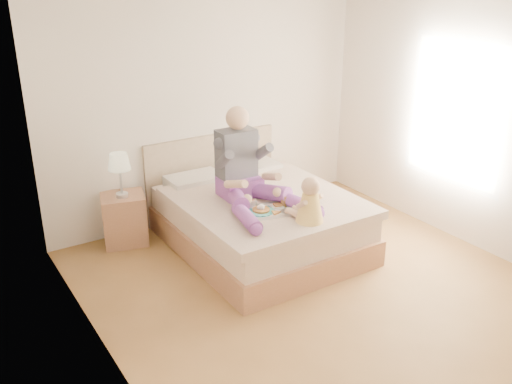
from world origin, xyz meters
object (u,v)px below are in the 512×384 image
bed (256,217)px  baby (309,203)px  adult (246,173)px  tray (270,209)px  nightstand (124,219)px

bed → baby: (0.04, -0.88, 0.47)m
adult → tray: bearing=-84.3°
bed → tray: bearing=-107.2°
adult → bed: bearing=34.4°
nightstand → adult: 1.49m
nightstand → baby: bearing=-38.3°
baby → nightstand: bearing=113.8°
bed → nightstand: bed is taller
tray → bed: bearing=84.5°
bed → baby: 1.00m
bed → tray: bed is taller
nightstand → tray: 1.70m
tray → adult: bearing=105.9°
tray → baby: bearing=-50.6°
bed → nightstand: 1.43m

